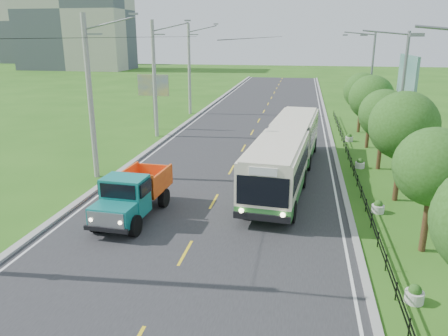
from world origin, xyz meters
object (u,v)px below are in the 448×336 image
(bus, at_px, (287,149))
(dump_truck, at_px, (133,192))
(tree_back, at_px, (362,93))
(planter_near, at_px, (378,207))
(tree_fourth, at_px, (384,116))
(streetlight_mid, at_px, (399,97))
(pole_near, at_px, (91,97))
(billboard_left, at_px, (153,89))
(tree_fifth, at_px, (371,100))
(planter_mid, at_px, (360,164))
(billboard_right, at_px, (407,81))
(streetlight_far, at_px, (370,77))
(pole_mid, at_px, (155,79))
(planter_far, at_px, (349,138))
(planter_front, at_px, (414,295))
(pole_far, at_px, (190,69))
(tree_second, at_px, (434,170))
(tree_third, at_px, (404,129))

(bus, relative_size, dump_truck, 2.92)
(tree_back, bearing_deg, planter_near, -93.57)
(tree_fourth, xyz_separation_m, streetlight_mid, (0.79, -0.14, 1.32))
(pole_near, xyz_separation_m, tree_back, (18.12, 17.14, -1.44))
(dump_truck, bearing_deg, tree_fourth, 42.57)
(dump_truck, bearing_deg, billboard_left, 109.28)
(tree_back, bearing_deg, billboard_left, -173.69)
(tree_fifth, relative_size, planter_near, 8.66)
(tree_back, xyz_separation_m, streetlight_mid, (0.79, -12.14, 1.25))
(planter_mid, bearing_deg, bus, -147.25)
(billboard_left, bearing_deg, bus, -44.91)
(pole_near, height_order, bus, pole_near)
(billboard_right, bearing_deg, streetlight_far, 101.71)
(pole_mid, bearing_deg, bus, -40.34)
(billboard_right, bearing_deg, bus, -133.22)
(pole_mid, xyz_separation_m, billboard_right, (20.56, -1.00, 0.25))
(planter_far, xyz_separation_m, billboard_left, (-18.10, 2.00, 3.58))
(tree_fourth, distance_m, planter_front, 16.52)
(planter_front, xyz_separation_m, planter_mid, (0.00, 16.00, 0.00))
(dump_truck, bearing_deg, pole_far, 102.28)
(tree_fourth, height_order, billboard_left, tree_fourth)
(pole_near, height_order, planter_mid, pole_near)
(pole_far, height_order, planter_mid, pole_far)
(streetlight_far, relative_size, billboard_right, 1.24)
(dump_truck, bearing_deg, planter_front, -19.97)
(streetlight_far, bearing_deg, tree_fifth, -95.71)
(planter_near, distance_m, planter_far, 16.00)
(pole_near, relative_size, billboard_left, 1.92)
(pole_near, xyz_separation_m, tree_fifth, (18.12, 11.14, -1.24))
(planter_mid, distance_m, billboard_right, 8.68)
(planter_mid, bearing_deg, planter_near, -90.00)
(streetlight_far, height_order, billboard_left, streetlight_far)
(planter_far, bearing_deg, bus, -113.73)
(tree_fourth, height_order, planter_front, tree_fourth)
(tree_fifth, xyz_separation_m, planter_mid, (-1.26, -6.14, -3.57))
(tree_second, relative_size, billboard_left, 1.02)
(pole_far, xyz_separation_m, streetlight_far, (18.90, -5.00, -0.19))
(planter_near, relative_size, planter_far, 1.00)
(pole_near, bearing_deg, tree_third, -2.71)
(streetlight_mid, bearing_deg, pole_near, -165.19)
(bus, bearing_deg, planter_mid, 37.98)
(pole_far, relative_size, tree_fourth, 1.85)
(pole_far, bearing_deg, tree_third, -53.91)
(pole_near, bearing_deg, planter_far, 37.63)
(tree_back, bearing_deg, tree_fifth, -90.00)
(tree_back, distance_m, streetlight_mid, 12.23)
(planter_near, bearing_deg, tree_fourth, 81.23)
(streetlight_far, relative_size, planter_near, 13.54)
(streetlight_mid, height_order, planter_near, streetlight_mid)
(pole_near, xyz_separation_m, tree_third, (18.12, -0.86, -1.11))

